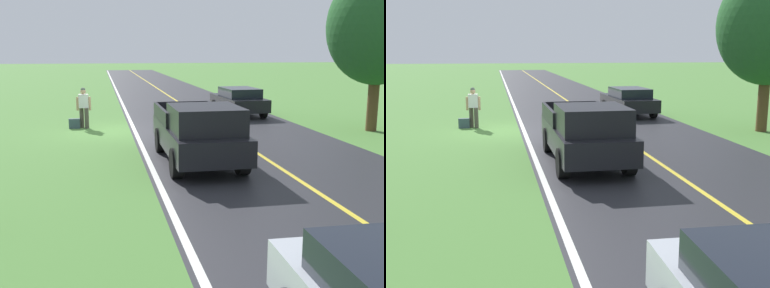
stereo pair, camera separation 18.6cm
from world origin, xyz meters
The scene contains 9 objects.
ground_plane centered at (0.00, 0.00, 0.00)m, with size 200.00×200.00×0.00m, color #4C7F38.
road_surface centered at (-4.45, 0.00, 0.00)m, with size 7.58×120.00×0.00m, color #28282D.
lane_edge_line centered at (-0.84, 0.00, 0.01)m, with size 0.16×117.60×0.00m, color silver.
lane_centre_line centered at (-4.45, 0.00, 0.01)m, with size 0.14×117.60×0.00m, color gold.
hitchhiker_walking centered at (1.24, -1.06, 0.98)m, with size 0.62×0.52×1.75m.
suitcase_carried centered at (1.66, -0.99, 0.21)m, with size 0.20×0.46×0.42m, color #384C56.
pickup_truck_passing centered at (-2.27, 6.31, 0.97)m, with size 2.11×5.40×1.82m.
tree_far_side_near centered at (-10.54, 2.01, 4.24)m, with size 4.09×4.09×6.61m.
sedan_near_oncoming centered at (-6.51, -3.79, 0.75)m, with size 2.06×4.47×1.41m.
Camera 1 is at (0.55, 19.61, 3.33)m, focal length 44.04 mm.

